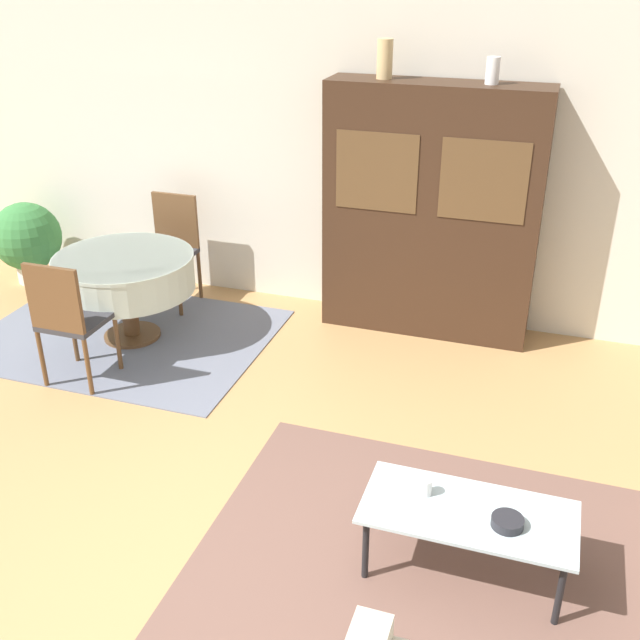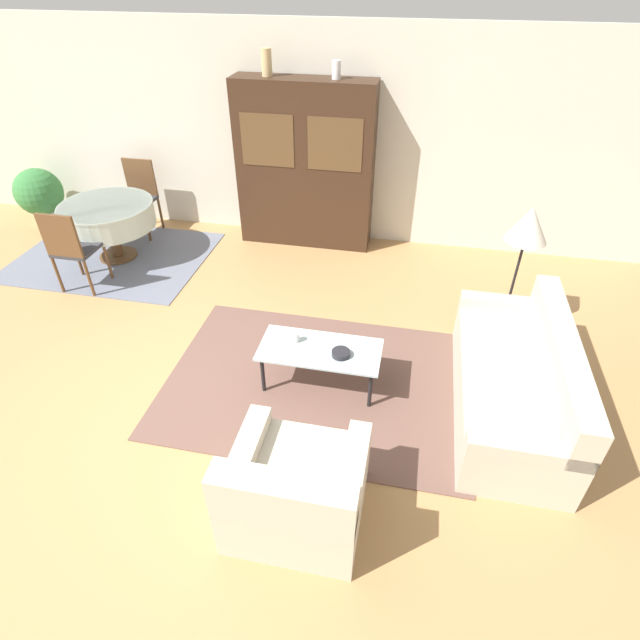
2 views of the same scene
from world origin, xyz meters
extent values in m
plane|color=tan|center=(0.00, 0.00, 0.00)|extent=(14.00, 14.00, 0.00)
cube|color=beige|center=(0.00, 3.63, 1.35)|extent=(10.00, 0.06, 2.70)
cube|color=brown|center=(1.26, 0.55, 0.01)|extent=(2.83, 2.01, 0.01)
cube|color=slate|center=(-1.91, 2.37, 0.01)|extent=(2.46, 1.84, 0.01)
cube|color=beige|center=(2.96, 0.58, 0.23)|extent=(0.86, 1.98, 0.45)
cube|color=beige|center=(3.29, 0.58, 0.64)|extent=(0.20, 1.98, 0.38)
cube|color=beige|center=(2.96, -0.33, 0.51)|extent=(0.86, 0.16, 0.12)
cube|color=beige|center=(2.96, 1.49, 0.51)|extent=(0.86, 0.16, 0.12)
cube|color=beige|center=(1.40, -0.79, 0.22)|extent=(0.92, 0.87, 0.44)
cube|color=beige|center=(1.40, -1.13, 0.62)|extent=(0.92, 0.20, 0.36)
cube|color=beige|center=(1.02, -0.79, 0.50)|extent=(0.16, 0.87, 0.12)
cube|color=beige|center=(1.78, -0.79, 0.50)|extent=(0.16, 0.87, 0.12)
cylinder|color=black|center=(0.80, 0.35, 0.21)|extent=(0.04, 0.04, 0.40)
cylinder|color=black|center=(1.78, 0.35, 0.21)|extent=(0.04, 0.04, 0.40)
cylinder|color=black|center=(0.80, 0.74, 0.21)|extent=(0.04, 0.04, 0.40)
cylinder|color=black|center=(1.78, 0.74, 0.21)|extent=(0.04, 0.04, 0.40)
cube|color=silver|center=(1.29, 0.55, 0.42)|extent=(1.10, 0.52, 0.02)
cube|color=#382316|center=(0.52, 3.37, 1.05)|extent=(1.76, 0.42, 2.11)
cube|color=brown|center=(0.09, 3.16, 1.42)|extent=(0.67, 0.01, 0.63)
cube|color=brown|center=(0.94, 3.16, 1.42)|extent=(0.67, 0.01, 0.63)
cylinder|color=brown|center=(-1.83, 2.38, 0.03)|extent=(0.48, 0.48, 0.03)
cylinder|color=brown|center=(-1.83, 2.38, 0.23)|extent=(0.14, 0.14, 0.44)
cylinder|color=beige|center=(-1.83, 2.38, 0.60)|extent=(1.15, 1.15, 0.30)
cylinder|color=beige|center=(-1.83, 2.38, 0.74)|extent=(1.16, 1.16, 0.03)
cylinder|color=brown|center=(-2.04, 1.87, 0.24)|extent=(0.04, 0.04, 0.47)
cylinder|color=brown|center=(-1.63, 1.87, 0.24)|extent=(0.04, 0.04, 0.47)
cylinder|color=brown|center=(-2.04, 1.46, 0.24)|extent=(0.04, 0.04, 0.47)
cylinder|color=brown|center=(-1.63, 1.46, 0.24)|extent=(0.04, 0.04, 0.47)
cube|color=#333338|center=(-1.83, 1.67, 0.50)|extent=(0.44, 0.44, 0.04)
cube|color=brown|center=(-1.83, 1.47, 0.77)|extent=(0.44, 0.04, 0.50)
cylinder|color=brown|center=(-1.63, 2.89, 0.24)|extent=(0.04, 0.04, 0.47)
cylinder|color=brown|center=(-2.04, 2.89, 0.24)|extent=(0.04, 0.04, 0.47)
cylinder|color=brown|center=(-1.63, 3.29, 0.24)|extent=(0.04, 0.04, 0.47)
cylinder|color=brown|center=(-2.04, 3.29, 0.24)|extent=(0.04, 0.04, 0.47)
cube|color=#333338|center=(-1.83, 3.09, 0.50)|extent=(0.44, 0.44, 0.04)
cube|color=brown|center=(-1.83, 3.29, 0.77)|extent=(0.44, 0.04, 0.50)
cylinder|color=black|center=(3.06, 1.87, 0.01)|extent=(0.28, 0.28, 0.02)
cylinder|color=black|center=(3.06, 1.87, 0.54)|extent=(0.03, 0.03, 1.02)
cone|color=silver|center=(3.06, 1.87, 1.20)|extent=(0.40, 0.40, 0.35)
cylinder|color=white|center=(1.05, 0.61, 0.47)|extent=(0.07, 0.07, 0.09)
cylinder|color=#232328|center=(1.49, 0.49, 0.45)|extent=(0.16, 0.16, 0.05)
cylinder|color=tan|center=(0.08, 3.37, 2.25)|extent=(0.12, 0.12, 0.30)
cylinder|color=white|center=(0.90, 3.37, 2.20)|extent=(0.10, 0.10, 0.20)
cylinder|color=beige|center=(-3.43, 3.14, 0.10)|extent=(0.30, 0.30, 0.19)
sphere|color=#387A3D|center=(-3.43, 3.14, 0.48)|extent=(0.67, 0.67, 0.67)
camera|label=1|loc=(1.51, -2.55, 3.03)|focal=42.00mm
camera|label=2|loc=(1.98, -2.82, 3.30)|focal=28.00mm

